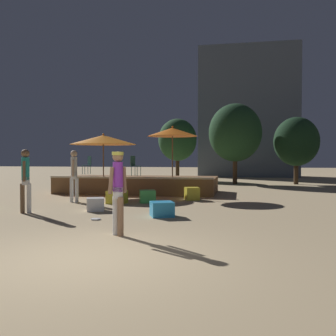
# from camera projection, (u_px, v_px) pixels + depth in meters

# --- Properties ---
(ground_plane) EXTENTS (120.00, 120.00, 0.00)m
(ground_plane) POSITION_uv_depth(u_px,v_px,m) (87.00, 259.00, 5.95)
(ground_plane) COLOR tan
(wooden_deck) EXTENTS (7.22, 3.19, 0.81)m
(wooden_deck) POSITION_uv_depth(u_px,v_px,m) (139.00, 185.00, 17.52)
(wooden_deck) COLOR brown
(wooden_deck) RESTS_ON ground
(patio_umbrella_0) EXTENTS (2.87, 2.87, 2.69)m
(patio_umbrella_0) POSITION_uv_depth(u_px,v_px,m) (103.00, 140.00, 16.23)
(patio_umbrella_0) COLOR brown
(patio_umbrella_0) RESTS_ON ground
(patio_umbrella_1) EXTENTS (2.11, 2.11, 2.97)m
(patio_umbrella_1) POSITION_uv_depth(u_px,v_px,m) (172.00, 132.00, 15.69)
(patio_umbrella_1) COLOR brown
(patio_umbrella_1) RESTS_ON ground
(cube_seat_0) EXTENTS (0.70, 0.70, 0.45)m
(cube_seat_0) POSITION_uv_depth(u_px,v_px,m) (147.00, 196.00, 13.54)
(cube_seat_0) COLOR #4CC651
(cube_seat_0) RESTS_ON ground
(cube_seat_1) EXTENTS (0.79, 0.79, 0.41)m
(cube_seat_1) POSITION_uv_depth(u_px,v_px,m) (162.00, 209.00, 10.31)
(cube_seat_1) COLOR #2D9EDB
(cube_seat_1) RESTS_ON ground
(cube_seat_2) EXTENTS (0.68, 0.68, 0.45)m
(cube_seat_2) POSITION_uv_depth(u_px,v_px,m) (117.00, 197.00, 13.26)
(cube_seat_2) COLOR yellow
(cube_seat_2) RESTS_ON ground
(cube_seat_4) EXTENTS (0.67, 0.67, 0.39)m
(cube_seat_4) POSITION_uv_depth(u_px,v_px,m) (95.00, 204.00, 11.43)
(cube_seat_4) COLOR white
(cube_seat_4) RESTS_ON ground
(cube_seat_5) EXTENTS (0.66, 0.66, 0.49)m
(cube_seat_5) POSITION_uv_depth(u_px,v_px,m) (192.00, 194.00, 14.35)
(cube_seat_5) COLOR yellow
(cube_seat_5) RESTS_ON ground
(person_0) EXTENTS (0.31, 0.56, 1.89)m
(person_0) POSITION_uv_depth(u_px,v_px,m) (74.00, 173.00, 13.62)
(person_0) COLOR white
(person_0) RESTS_ON ground
(person_1) EXTENTS (0.30, 0.46, 1.87)m
(person_1) POSITION_uv_depth(u_px,v_px,m) (26.00, 177.00, 10.91)
(person_1) COLOR white
(person_1) RESTS_ON ground
(person_2) EXTENTS (0.34, 0.42, 1.75)m
(person_2) POSITION_uv_depth(u_px,v_px,m) (118.00, 188.00, 7.76)
(person_2) COLOR #997051
(person_2) RESTS_ON ground
(bistro_chair_0) EXTENTS (0.48, 0.48, 0.90)m
(bistro_chair_0) POSITION_uv_depth(u_px,v_px,m) (118.00, 163.00, 17.93)
(bistro_chair_0) COLOR #1E4C47
(bistro_chair_0) RESTS_ON wooden_deck
(bistro_chair_1) EXTENTS (0.48, 0.48, 0.90)m
(bistro_chair_1) POSITION_uv_depth(u_px,v_px,m) (88.00, 163.00, 18.75)
(bistro_chair_1) COLOR #1E4C47
(bistro_chair_1) RESTS_ON wooden_deck
(bistro_chair_2) EXTENTS (0.43, 0.42, 0.90)m
(bistro_chair_2) POSITION_uv_depth(u_px,v_px,m) (134.00, 164.00, 16.80)
(bistro_chair_2) COLOR #1E4C47
(bistro_chair_2) RESTS_ON wooden_deck
(frisbee_disc) EXTENTS (0.26, 0.26, 0.03)m
(frisbee_disc) POSITION_uv_depth(u_px,v_px,m) (96.00, 219.00, 9.76)
(frisbee_disc) COLOR white
(frisbee_disc) RESTS_ON ground
(background_tree_0) EXTENTS (3.27, 3.27, 4.99)m
(background_tree_0) POSITION_uv_depth(u_px,v_px,m) (235.00, 133.00, 23.18)
(background_tree_0) COLOR #3D2B1C
(background_tree_0) RESTS_ON ground
(background_tree_1) EXTENTS (2.74, 2.74, 4.14)m
(background_tree_1) POSITION_uv_depth(u_px,v_px,m) (296.00, 142.00, 22.95)
(background_tree_1) COLOR #3D2B1C
(background_tree_1) RESTS_ON ground
(background_tree_2) EXTENTS (2.81, 2.81, 4.49)m
(background_tree_2) POSITION_uv_depth(u_px,v_px,m) (177.00, 140.00, 27.37)
(background_tree_2) COLOR #3D2B1C
(background_tree_2) RESTS_ON ground
(distant_building) EXTENTS (8.43, 3.72, 11.18)m
(distant_building) POSITION_uv_depth(u_px,v_px,m) (248.00, 113.00, 32.84)
(distant_building) COLOR #4C5666
(distant_building) RESTS_ON ground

